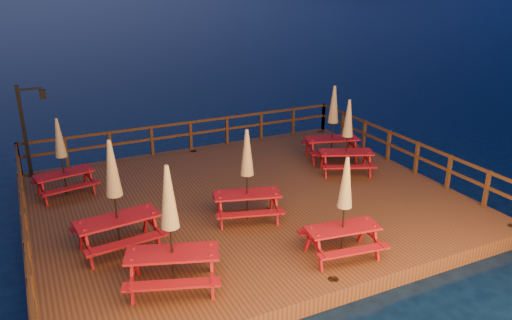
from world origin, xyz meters
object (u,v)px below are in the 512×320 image
(picnic_table_0, at_px, (344,206))
(picnic_table_1, at_px, (347,136))
(lamp_post, at_px, (28,123))
(picnic_table_2, at_px, (115,195))

(picnic_table_0, relative_size, picnic_table_1, 0.99)
(lamp_post, xyz_separation_m, picnic_table_2, (1.51, -5.87, -0.37))
(lamp_post, distance_m, picnic_table_0, 10.40)
(picnic_table_1, distance_m, picnic_table_2, 7.89)
(picnic_table_0, distance_m, picnic_table_1, 5.24)
(picnic_table_0, distance_m, picnic_table_2, 5.26)
(picnic_table_1, xyz_separation_m, picnic_table_2, (-7.70, -1.70, 0.14))
(picnic_table_2, bearing_deg, picnic_table_0, -35.19)
(picnic_table_0, xyz_separation_m, picnic_table_2, (-4.61, 2.53, 0.16))
(picnic_table_1, bearing_deg, picnic_table_2, -144.58)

